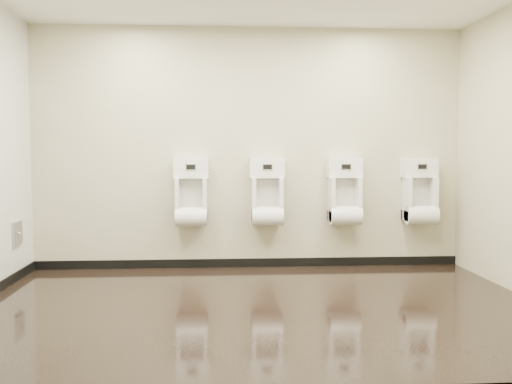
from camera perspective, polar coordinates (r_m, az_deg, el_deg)
ground at (r=5.11m, az=0.42°, el=-11.38°), size 5.00×3.50×0.00m
back_wall at (r=6.67m, az=-0.69°, el=4.39°), size 5.00×0.02×2.80m
front_wall at (r=3.18m, az=2.78°, el=4.81°), size 5.00×0.02×2.80m
skirting_back at (r=6.79m, az=-0.68°, el=-7.09°), size 5.00×0.02×0.10m
access_panel at (r=6.52m, az=-22.77°, el=-3.84°), size 0.04×0.25×0.25m
urinal_0 at (r=6.55m, az=-6.50°, el=-0.52°), size 0.41×0.31×0.76m
urinal_1 at (r=6.57m, az=1.11°, el=-0.49°), size 0.41×0.31×0.76m
urinal_2 at (r=6.71m, az=8.87°, el=-0.44°), size 0.41×0.31×0.76m
urinal_3 at (r=6.96m, az=16.09°, el=-0.39°), size 0.41×0.31×0.76m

